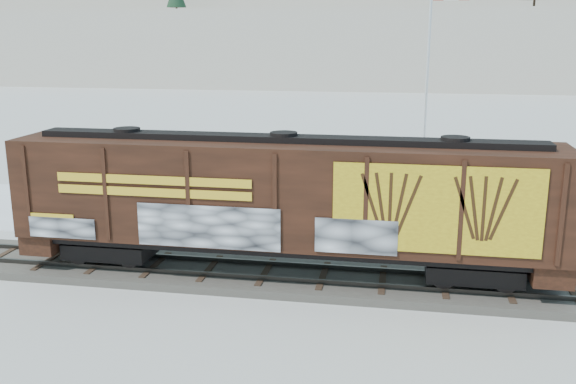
% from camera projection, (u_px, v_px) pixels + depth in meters
% --- Properties ---
extents(ground, '(500.00, 500.00, 0.00)m').
position_uv_depth(ground, '(323.00, 283.00, 21.83)').
color(ground, white).
rests_on(ground, ground).
extents(rail_track, '(50.00, 3.40, 0.43)m').
position_uv_depth(rail_track, '(323.00, 279.00, 21.79)').
color(rail_track, '#59544C').
rests_on(rail_track, ground).
extents(parking_strip, '(40.00, 8.00, 0.03)m').
position_uv_depth(parking_strip, '(344.00, 222.00, 28.99)').
color(parking_strip, white).
rests_on(parking_strip, ground).
extents(hillside, '(360.00, 110.00, 93.00)m').
position_uv_depth(hillside, '(397.00, 8.00, 151.98)').
color(hillside, white).
rests_on(hillside, ground).
extents(hopper_railcar, '(18.10, 3.06, 4.62)m').
position_uv_depth(hopper_railcar, '(284.00, 197.00, 21.34)').
color(hopper_railcar, black).
rests_on(hopper_railcar, rail_track).
extents(flagpole, '(2.30, 0.90, 11.09)m').
position_uv_depth(flagpole, '(427.00, 117.00, 33.38)').
color(flagpole, silver).
rests_on(flagpole, ground).
extents(car_silver, '(4.27, 2.93, 1.35)m').
position_uv_depth(car_silver, '(236.00, 201.00, 29.92)').
color(car_silver, '#B7B9BF').
rests_on(car_silver, parking_strip).
extents(car_white, '(5.25, 3.43, 1.64)m').
position_uv_depth(car_white, '(307.00, 214.00, 27.13)').
color(car_white, silver).
rests_on(car_white, parking_strip).
extents(car_dark, '(4.32, 1.79, 1.25)m').
position_uv_depth(car_dark, '(475.00, 209.00, 28.73)').
color(car_dark, black).
rests_on(car_dark, parking_strip).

